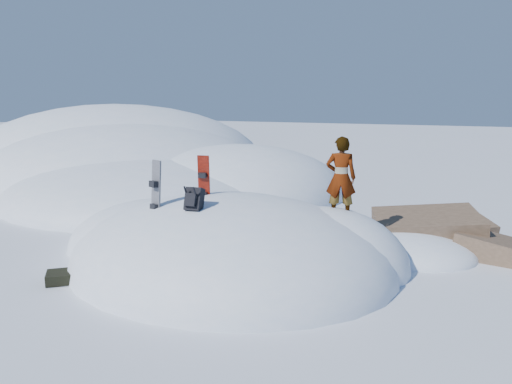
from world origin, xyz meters
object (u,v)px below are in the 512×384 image
at_px(snowboard_dark, 155,198).
at_px(backpack, 194,199).
at_px(person, 341,178).
at_px(snowboard_red, 204,187).

distance_m(snowboard_dark, backpack, 0.99).
xyz_separation_m(snowboard_dark, backpack, (0.98, -0.13, 0.08)).
bearing_deg(person, snowboard_dark, 18.22).
bearing_deg(backpack, person, 36.59).
bearing_deg(backpack, snowboard_dark, 166.50).
distance_m(snowboard_red, person, 2.89).
xyz_separation_m(snowboard_red, backpack, (0.42, -1.08, -0.03)).
bearing_deg(backpack, snowboard_red, 105.23).
xyz_separation_m(snowboard_red, snowboard_dark, (-0.56, -0.95, -0.11)).
height_order(snowboard_red, backpack, snowboard_red).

